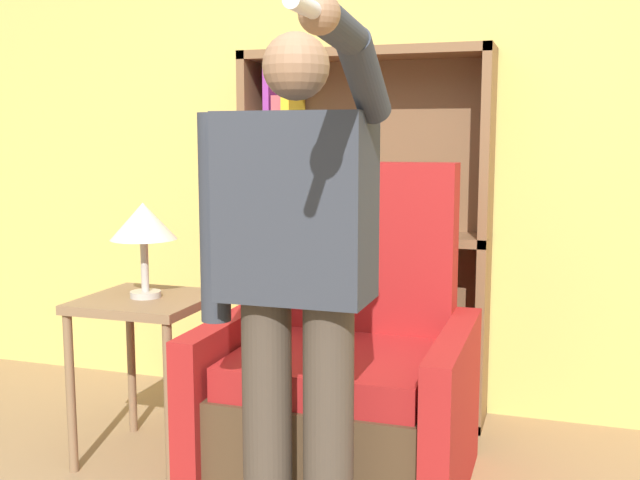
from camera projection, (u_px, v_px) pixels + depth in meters
wall_back at (398, 118)px, 3.55m from camera, size 8.00×0.06×2.80m
bookcase at (335, 249)px, 3.57m from camera, size 1.15×0.28×1.70m
armchair at (344, 383)px, 2.87m from camera, size 0.96×0.84×1.21m
person_standing at (295, 275)px, 2.16m from camera, size 0.58×0.78×1.61m
side_table at (147, 324)px, 3.01m from camera, size 0.49×0.49×0.67m
table_lamp at (143, 224)px, 2.96m from camera, size 0.26×0.26×0.38m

